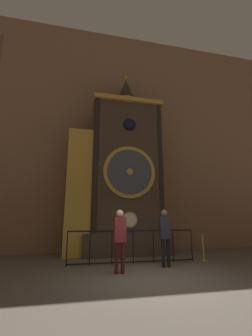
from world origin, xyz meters
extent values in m
plane|color=brown|center=(0.00, 0.00, 0.00)|extent=(28.00, 28.00, 0.00)
cube|color=#846047|center=(0.00, 5.56, 6.09)|extent=(24.00, 0.30, 12.17)
cube|color=#423328|center=(0.24, 4.41, 0.46)|extent=(3.85, 1.61, 0.93)
cube|color=#423328|center=(0.24, 4.41, 4.03)|extent=(3.08, 1.40, 6.21)
cube|color=gold|center=(0.24, 4.30, 7.04)|extent=(3.33, 1.54, 0.20)
cylinder|color=gold|center=(0.24, 3.68, 1.48)|extent=(0.66, 0.05, 0.66)
cylinder|color=silver|center=(0.24, 3.65, 1.48)|extent=(0.54, 0.03, 0.54)
cylinder|color=gold|center=(0.24, 3.68, 3.53)|extent=(2.33, 0.07, 2.33)
cylinder|color=#3D424C|center=(0.24, 3.63, 3.53)|extent=(2.01, 0.04, 2.01)
cylinder|color=gold|center=(0.24, 3.61, 3.53)|extent=(0.28, 0.03, 0.28)
cube|color=black|center=(0.24, 4.20, 5.77)|extent=(0.75, 0.42, 0.75)
sphere|color=black|center=(0.24, 3.75, 5.77)|extent=(0.60, 0.60, 0.60)
cylinder|color=black|center=(-1.25, 3.79, 4.03)|extent=(0.27, 0.27, 6.21)
cylinder|color=black|center=(1.72, 3.79, 4.03)|extent=(0.27, 0.27, 6.21)
cylinder|color=gold|center=(0.24, 4.41, 7.29)|extent=(0.93, 0.93, 0.30)
cone|color=black|center=(0.24, 4.41, 8.02)|extent=(0.89, 0.89, 1.17)
sphere|color=gold|center=(0.24, 4.41, 8.72)|extent=(0.20, 0.20, 0.20)
cube|color=brown|center=(-1.89, 4.46, 2.71)|extent=(1.07, 1.19, 5.42)
cube|color=gold|center=(-1.89, 3.85, 2.71)|extent=(1.12, 0.06, 5.42)
cylinder|color=black|center=(-2.23, 2.30, 0.56)|extent=(0.04, 0.04, 1.12)
cylinder|color=black|center=(-1.48, 2.30, 0.56)|extent=(0.04, 0.04, 1.12)
cylinder|color=black|center=(-0.73, 2.30, 0.56)|extent=(0.04, 0.04, 1.12)
cylinder|color=black|center=(0.02, 2.30, 0.56)|extent=(0.04, 0.04, 1.12)
cylinder|color=black|center=(0.77, 2.30, 0.56)|extent=(0.04, 0.04, 1.12)
cylinder|color=black|center=(1.52, 2.30, 0.56)|extent=(0.04, 0.04, 1.12)
cylinder|color=black|center=(2.27, 2.30, 0.56)|extent=(0.04, 0.04, 1.12)
cylinder|color=black|center=(0.02, 2.30, 1.10)|extent=(4.50, 0.05, 0.05)
cylinder|color=black|center=(0.02, 2.30, 0.06)|extent=(4.50, 0.04, 0.04)
cylinder|color=#461518|center=(-0.81, 0.95, 0.42)|extent=(0.11, 0.11, 0.84)
cylinder|color=#461518|center=(-0.63, 0.95, 0.42)|extent=(0.11, 0.11, 0.84)
cube|color=maroon|center=(-0.72, 0.95, 1.20)|extent=(0.34, 0.22, 0.72)
sphere|color=tan|center=(-0.72, 0.95, 1.66)|extent=(0.22, 0.22, 0.22)
cylinder|color=black|center=(0.81, 1.49, 0.43)|extent=(0.11, 0.11, 0.86)
cylinder|color=black|center=(0.99, 1.49, 0.43)|extent=(0.11, 0.11, 0.86)
cube|color=black|center=(0.90, 1.49, 1.22)|extent=(0.36, 0.25, 0.73)
sphere|color=brown|center=(0.90, 1.49, 1.69)|extent=(0.23, 0.23, 0.23)
cylinder|color=#B28E33|center=(2.71, 2.25, 0.02)|extent=(0.28, 0.28, 0.04)
cylinder|color=#B28E33|center=(2.71, 2.25, 0.43)|extent=(0.06, 0.06, 0.87)
sphere|color=#B28E33|center=(2.71, 2.25, 0.90)|extent=(0.09, 0.09, 0.09)
camera|label=1|loc=(-2.03, -5.72, 1.48)|focal=24.00mm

